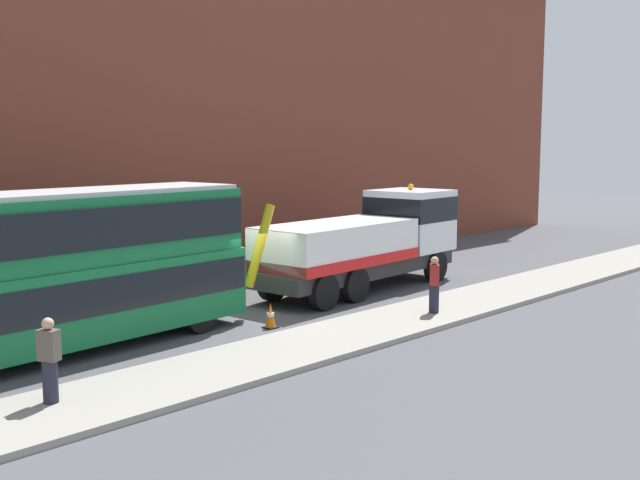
# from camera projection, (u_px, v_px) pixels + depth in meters

# --- Properties ---
(ground_plane) EXTENTS (120.00, 120.00, 0.00)m
(ground_plane) POSITION_uv_depth(u_px,v_px,m) (244.00, 314.00, 23.67)
(ground_plane) COLOR #4C4C51
(near_kerb) EXTENTS (60.00, 2.80, 0.15)m
(near_kerb) POSITION_uv_depth(u_px,v_px,m) (346.00, 335.00, 20.77)
(near_kerb) COLOR gray
(near_kerb) RESTS_ON ground_plane
(building_facade) EXTENTS (60.00, 1.50, 16.00)m
(building_facade) POSITION_uv_depth(u_px,v_px,m) (116.00, 62.00, 27.30)
(building_facade) COLOR brown
(building_facade) RESTS_ON ground_plane
(recovery_tow_truck) EXTENTS (10.21, 3.21, 3.67)m
(recovery_tow_truck) POSITION_uv_depth(u_px,v_px,m) (368.00, 240.00, 27.56)
(recovery_tow_truck) COLOR #2D2D2D
(recovery_tow_truck) RESTS_ON ground_plane
(double_decker_bus) EXTENTS (11.16, 3.25, 4.06)m
(double_decker_bus) POSITION_uv_depth(u_px,v_px,m) (48.00, 266.00, 18.81)
(double_decker_bus) COLOR #146B38
(double_decker_bus) RESTS_ON ground_plane
(pedestrian_onlooker) EXTENTS (0.40, 0.47, 1.71)m
(pedestrian_onlooker) POSITION_uv_depth(u_px,v_px,m) (49.00, 361.00, 15.09)
(pedestrian_onlooker) COLOR #232333
(pedestrian_onlooker) RESTS_ON near_kerb
(pedestrian_bystander) EXTENTS (0.47, 0.46, 1.71)m
(pedestrian_bystander) POSITION_uv_depth(u_px,v_px,m) (434.00, 285.00, 23.08)
(pedestrian_bystander) COLOR #232333
(pedestrian_bystander) RESTS_ON near_kerb
(traffic_cone_near_bus) EXTENTS (0.36, 0.36, 0.72)m
(traffic_cone_near_bus) POSITION_uv_depth(u_px,v_px,m) (270.00, 316.00, 21.84)
(traffic_cone_near_bus) COLOR orange
(traffic_cone_near_bus) RESTS_ON ground_plane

